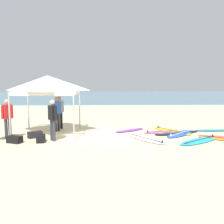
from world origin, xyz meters
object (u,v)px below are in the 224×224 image
object	(u,v)px
surfboard_yellow	(172,131)
gear_bag_on_sand	(41,138)
person_black	(52,117)
person_grey	(60,110)
surfboard_black	(177,133)
gear_bag_near_tent	(35,135)
surfboard_white	(147,139)
gear_bag_by_pole	(15,139)
surfboard_blue	(181,133)
surfboard_red	(224,137)
surfboard_cyan	(200,141)
person_red	(7,116)
person_blue	(57,112)
canopy_tent	(48,83)
surfboard_purple	(130,130)
surfboard_teal	(215,130)
surfboard_pink	(162,132)

from	to	relation	value
surfboard_yellow	gear_bag_on_sand	bearing A→B (deg)	-161.15
person_black	gear_bag_on_sand	bearing A→B (deg)	-157.79
surfboard_yellow	person_grey	world-z (taller)	person_grey
surfboard_black	gear_bag_near_tent	bearing A→B (deg)	-173.73
surfboard_white	gear_bag_on_sand	bearing A→B (deg)	-176.98
gear_bag_by_pole	person_black	bearing A→B (deg)	12.72
gear_bag_on_sand	surfboard_blue	bearing A→B (deg)	12.29
surfboard_red	gear_bag_near_tent	world-z (taller)	gear_bag_near_tent
surfboard_cyan	person_red	bearing A→B (deg)	174.58
person_blue	gear_bag_near_tent	bearing A→B (deg)	-116.19
canopy_tent	surfboard_purple	distance (m)	4.61
canopy_tent	surfboard_teal	xyz separation A→B (m)	(8.19, 0.34, -2.35)
surfboard_cyan	gear_bag_near_tent	bearing A→B (deg)	172.32
surfboard_cyan	person_grey	xyz separation A→B (m)	(-6.24, 3.03, 0.95)
surfboard_blue	person_black	distance (m)	5.95
surfboard_teal	surfboard_blue	world-z (taller)	same
surfboard_yellow	person_grey	distance (m)	5.79
surfboard_teal	surfboard_cyan	size ratio (longest dim) A/B	0.84
gear_bag_by_pole	person_grey	bearing A→B (deg)	66.71
surfboard_black	gear_bag_by_pole	bearing A→B (deg)	-166.69
surfboard_purple	surfboard_yellow	distance (m)	2.06
surfboard_red	surfboard_yellow	distance (m)	2.49
surfboard_pink	person_blue	bearing A→B (deg)	174.41
surfboard_purple	surfboard_black	bearing A→B (deg)	-18.54
surfboard_purple	surfboard_white	bearing A→B (deg)	-76.30
surfboard_red	surfboard_blue	bearing A→B (deg)	150.42
surfboard_yellow	gear_bag_by_pole	xyz separation A→B (m)	(-6.96, -2.17, 0.10)
surfboard_yellow	person_black	xyz separation A→B (m)	(-5.48, -1.84, 0.95)
surfboard_white	surfboard_blue	distance (m)	2.14
person_grey	surfboard_blue	bearing A→B (deg)	-14.67
surfboard_red	surfboard_black	bearing A→B (deg)	147.98
surfboard_cyan	person_red	world-z (taller)	person_red
surfboard_white	surfboard_pink	world-z (taller)	same
person_black	surfboard_teal	bearing A→B (deg)	14.13
surfboard_yellow	person_black	distance (m)	5.86
person_red	person_black	bearing A→B (deg)	-12.71
gear_bag_near_tent	gear_bag_by_pole	world-z (taller)	same
surfboard_blue	gear_bag_by_pole	bearing A→B (deg)	-168.29
surfboard_blue	person_red	bearing A→B (deg)	-174.75
surfboard_yellow	person_red	world-z (taller)	person_red
person_black	surfboard_cyan	bearing A→B (deg)	-2.96
surfboard_cyan	canopy_tent	bearing A→B (deg)	163.80
person_grey	surfboard_purple	bearing A→B (deg)	-10.04
surfboard_blue	surfboard_cyan	xyz separation A→B (m)	(0.32, -1.48, 0.00)
surfboard_white	surfboard_red	world-z (taller)	same
surfboard_teal	canopy_tent	bearing A→B (deg)	-177.62
gear_bag_near_tent	gear_bag_on_sand	distance (m)	0.93
gear_bag_near_tent	surfboard_teal	bearing A→B (deg)	8.65
canopy_tent	person_blue	bearing A→B (deg)	58.13
person_red	surfboard_white	bearing A→B (deg)	-3.93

